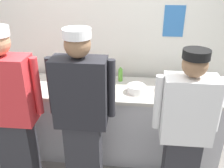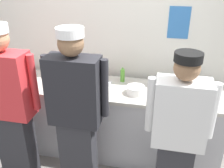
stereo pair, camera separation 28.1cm
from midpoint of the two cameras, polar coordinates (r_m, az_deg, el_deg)
The scene contains 13 objects.
ground_plane at distance 3.14m, azimuth -0.60°, elevation -18.50°, with size 9.00×9.00×0.00m, color slate.
wall_back at distance 3.13m, azimuth 2.59°, elevation 12.22°, with size 4.32×0.11×2.92m.
prep_counter at distance 3.12m, azimuth 0.77°, elevation -8.13°, with size 2.75×0.65×0.90m.
chef_near_left at distance 2.62m, azimuth -19.49°, elevation -4.73°, with size 0.62×0.24×1.73m.
chef_center at distance 2.37m, azimuth -4.91°, elevation -6.52°, with size 0.62×0.24×1.72m.
chef_far_right at distance 2.32m, azimuth 18.20°, elevation -10.94°, with size 0.58×0.24×1.59m.
plate_stack_front at distance 2.76m, azimuth 8.31°, elevation -1.43°, with size 0.20×0.20×0.08m.
mixing_bowl_steel at distance 2.84m, azimuth 17.53°, elevation -1.39°, with size 0.39×0.39×0.10m, color #B7BABF.
sheet_tray at distance 2.92m, azimuth -2.52°, elevation -0.21°, with size 0.46×0.30×0.02m, color #B7BABF.
squeeze_bottle_primary at distance 3.00m, azimuth 5.09°, elevation 2.09°, with size 0.05×0.05×0.19m.
ramekin_red_sauce at distance 3.34m, azimuth -18.85°, elevation 2.06°, with size 0.09×0.09×0.05m.
ramekin_green_sauce at distance 3.01m, azimuth -15.19°, elevation -0.19°, with size 0.09×0.09×0.04m.
chefs_knife at distance 3.03m, azimuth -4.70°, elevation 0.58°, with size 0.27×0.03×0.02m.
Camera 2 is at (0.64, -2.18, 2.18)m, focal length 40.15 mm.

